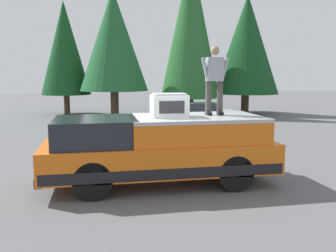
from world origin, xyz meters
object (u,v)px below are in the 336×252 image
(compressor_unit, at_px, (169,105))
(person_on_truck_bed, at_px, (214,79))
(pickup_truck, at_px, (160,149))
(parked_car_silver, at_px, (198,114))

(compressor_unit, height_order, person_on_truck_bed, person_on_truck_bed)
(pickup_truck, relative_size, parked_car_silver, 1.35)
(pickup_truck, distance_m, parked_car_silver, 10.68)
(person_on_truck_bed, distance_m, parked_car_silver, 10.31)
(compressor_unit, xyz_separation_m, person_on_truck_bed, (0.22, -1.18, 0.62))
(pickup_truck, xyz_separation_m, parked_car_silver, (10.00, -3.75, -0.29))
(parked_car_silver, bearing_deg, compressor_unit, 160.64)
(pickup_truck, distance_m, person_on_truck_bed, 2.19)
(pickup_truck, relative_size, compressor_unit, 6.60)
(pickup_truck, bearing_deg, person_on_truck_bed, -83.54)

